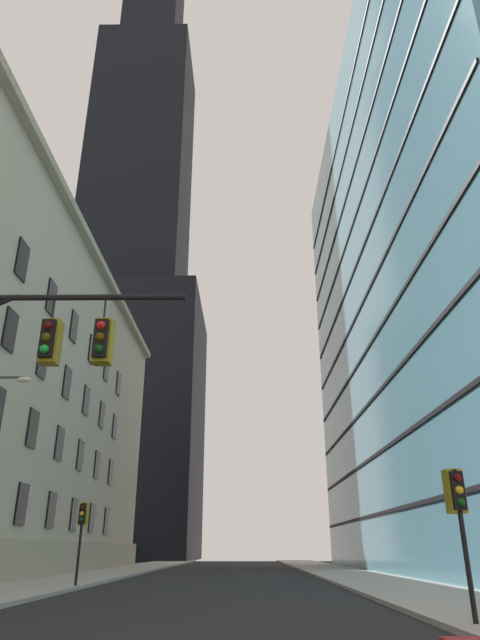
% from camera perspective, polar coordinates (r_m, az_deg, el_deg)
% --- Properties ---
extents(dark_skyscraper, '(27.60, 27.60, 206.22)m').
position_cam_1_polar(dark_skyscraper, '(115.16, -10.64, 9.69)').
color(dark_skyscraper, black).
rests_on(dark_skyscraper, ground).
extents(glass_office_midrise, '(19.65, 50.69, 45.88)m').
position_cam_1_polar(glass_office_midrise, '(50.43, 23.06, 4.29)').
color(glass_office_midrise, teal).
rests_on(glass_office_midrise, ground).
extents(traffic_signal_mast, '(6.76, 0.63, 7.23)m').
position_cam_1_polar(traffic_signal_mast, '(13.35, -23.45, -5.34)').
color(traffic_signal_mast, black).
rests_on(traffic_signal_mast, sidewalk_left).
extents(traffic_light_near_right, '(0.40, 0.63, 3.39)m').
position_cam_1_polar(traffic_light_near_right, '(15.11, 21.50, -16.80)').
color(traffic_light_near_right, black).
rests_on(traffic_light_near_right, sidewalk_right).
extents(traffic_light_far_left, '(0.40, 0.63, 3.63)m').
position_cam_1_polar(traffic_light_far_left, '(29.04, -15.95, -19.12)').
color(traffic_light_far_left, black).
rests_on(traffic_light_far_left, sidewalk_left).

